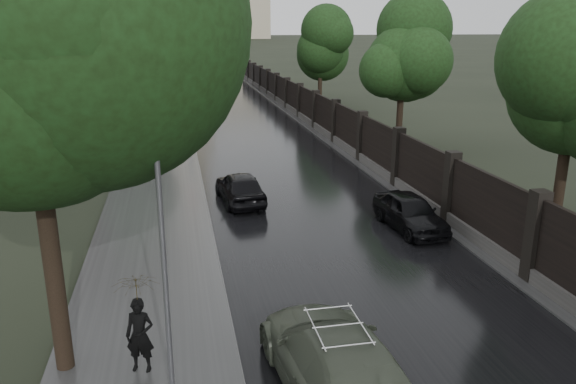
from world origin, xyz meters
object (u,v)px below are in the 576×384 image
at_px(volga_sedan, 337,363).
at_px(lamp_post, 165,278).
at_px(tree_right_a, 573,92).
at_px(pedestrian_umbrella, 137,297).
at_px(hatchback_left, 240,187).
at_px(tree_left_near, 26,60).
at_px(tree_right_c, 321,50).
at_px(tree_right_b, 403,64).
at_px(traffic_light, 188,108).
at_px(tree_left_far, 124,54).
at_px(car_right_near, 410,212).

bearing_deg(volga_sedan, lamp_post, -11.69).
relative_size(tree_right_a, pedestrian_umbrella, 2.80).
bearing_deg(hatchback_left, tree_left_near, 60.00).
height_order(tree_right_a, tree_right_c, same).
relative_size(tree_right_b, traffic_light, 1.75).
bearing_deg(tree_right_a, pedestrian_umbrella, -158.08).
height_order(tree_left_far, hatchback_left, tree_left_far).
bearing_deg(lamp_post, volga_sedan, -6.95).
height_order(lamp_post, car_right_near, lamp_post).
xyz_separation_m(tree_left_far, pedestrian_umbrella, (1.99, -27.44, -3.42)).
height_order(tree_right_a, volga_sedan, tree_right_a).
relative_size(tree_left_near, volga_sedan, 1.74).
relative_size(lamp_post, pedestrian_umbrella, 2.04).
bearing_deg(tree_left_near, lamp_post, -34.29).
bearing_deg(car_right_near, tree_left_far, 113.71).
relative_size(hatchback_left, pedestrian_umbrella, 1.55).
distance_m(lamp_post, car_right_near, 11.88).
distance_m(tree_left_near, tree_right_a, 15.97).
distance_m(tree_right_c, hatchback_left, 28.23).
bearing_deg(tree_right_c, tree_left_far, -147.17).
height_order(tree_left_far, tree_right_a, tree_left_far).
relative_size(car_right_near, pedestrian_umbrella, 1.51).
xyz_separation_m(tree_right_b, volga_sedan, (-9.76, -20.88, -4.19)).
xyz_separation_m(tree_left_near, car_right_near, (10.54, 6.71, -5.78)).
distance_m(tree_right_b, tree_right_c, 18.00).
bearing_deg(tree_right_a, traffic_light, 124.77).
distance_m(tree_right_a, hatchback_left, 12.52).
bearing_deg(tree_right_b, traffic_light, 165.76).
relative_size(tree_right_a, lamp_post, 1.37).
xyz_separation_m(tree_right_b, car_right_near, (-4.56, -12.29, -4.31)).
distance_m(tree_left_far, tree_right_b, 17.45).
relative_size(tree_right_b, lamp_post, 1.37).
bearing_deg(traffic_light, tree_right_c, 51.82).
distance_m(tree_left_far, hatchback_left, 17.50).
relative_size(tree_left_near, tree_right_b, 1.31).
xyz_separation_m(tree_left_near, tree_right_a, (15.10, 5.00, -1.47)).
relative_size(tree_left_far, volga_sedan, 1.41).
height_order(tree_right_b, pedestrian_umbrella, tree_right_b).
bearing_deg(tree_right_a, tree_right_b, 90.00).
bearing_deg(traffic_light, tree_left_near, -98.53).
height_order(volga_sedan, hatchback_left, volga_sedan).
bearing_deg(pedestrian_umbrella, tree_left_near, -179.74).
height_order(tree_right_a, lamp_post, tree_right_a).
bearing_deg(tree_right_b, hatchback_left, -141.65).
distance_m(traffic_light, car_right_near, 17.01).
bearing_deg(tree_left_far, traffic_light, -53.53).
relative_size(tree_right_c, car_right_near, 1.86).
xyz_separation_m(tree_right_b, pedestrian_umbrella, (-13.51, -19.44, -3.12)).
xyz_separation_m(tree_right_c, car_right_near, (-4.56, -30.29, -4.31)).
bearing_deg(pedestrian_umbrella, tree_right_b, 70.82).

